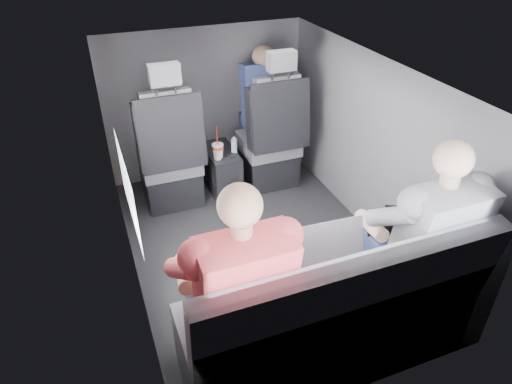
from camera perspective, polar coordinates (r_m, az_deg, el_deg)
name	(u,v)px	position (r m, az deg, el deg)	size (l,w,h in m)	color
floor	(258,247)	(3.48, 0.26, -6.93)	(2.60, 2.60, 0.00)	black
ceiling	(259,72)	(2.82, 0.33, 14.73)	(2.60, 2.60, 0.00)	#B2B2AD
panel_left	(123,196)	(2.94, -16.28, -0.52)	(0.02, 2.60, 1.35)	#56565B
panel_right	(371,148)	(3.49, 14.22, 5.33)	(0.02, 2.60, 1.35)	#56565B
panel_front	(206,103)	(4.22, -6.33, 10.94)	(1.80, 0.02, 1.35)	#56565B
panel_back	(363,302)	(2.19, 13.23, -13.28)	(1.80, 0.02, 1.35)	#56565B
side_window	(128,189)	(2.56, -15.74, 0.37)	(0.02, 0.75, 0.42)	white
seatbelt	(280,108)	(3.76, 2.97, 10.39)	(0.05, 0.01, 0.65)	black
front_seat_left	(170,162)	(3.84, -10.66, 3.74)	(0.52, 0.58, 1.26)	black
front_seat_right	(271,144)	(4.06, 1.85, 6.02)	(0.52, 0.58, 1.26)	black
center_console	(222,171)	(4.06, -4.30, 2.68)	(0.24, 0.48, 0.41)	black
rear_bench	(330,320)	(2.58, 9.27, -15.54)	(1.60, 0.57, 0.92)	slate
soda_cup	(218,151)	(3.80, -4.78, 5.17)	(0.10, 0.10, 0.29)	white
water_bottle	(234,146)	(3.89, -2.75, 5.82)	(0.05, 0.05, 0.14)	#A7C3E2
laptop_white	(228,272)	(2.34, -3.49, -9.97)	(0.38, 0.40, 0.24)	white
laptop_silver	(319,246)	(2.51, 7.84, -6.66)	(0.40, 0.36, 0.27)	silver
laptop_black	(400,227)	(2.77, 17.51, -4.14)	(0.37, 0.41, 0.22)	black
passenger_rear_left	(235,286)	(2.24, -2.65, -11.70)	(0.54, 0.65, 1.28)	#2F2F33
passenger_rear_right	(418,236)	(2.69, 19.59, -5.23)	(0.54, 0.65, 1.28)	navy
passenger_front_right	(263,96)	(4.15, 0.90, 11.85)	(0.39, 0.39, 0.77)	navy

